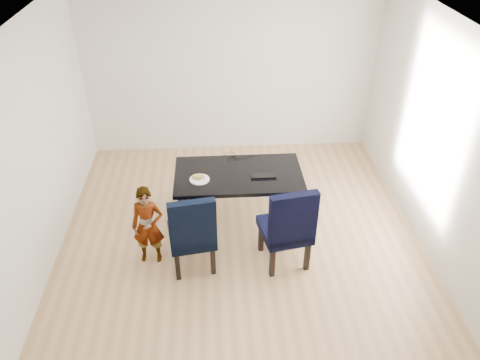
{
  "coord_description": "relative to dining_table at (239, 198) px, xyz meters",
  "views": [
    {
      "loc": [
        -0.29,
        -4.4,
        3.94
      ],
      "look_at": [
        0.0,
        0.2,
        0.85
      ],
      "focal_mm": 35.0,
      "sensor_mm": 36.0,
      "label": 1
    }
  ],
  "objects": [
    {
      "name": "sandwich",
      "position": [
        -0.5,
        -0.11,
        0.42
      ],
      "size": [
        0.18,
        0.12,
        0.07
      ],
      "primitive_type": "ellipsoid",
      "rotation": [
        0.0,
        0.0,
        0.3
      ],
      "color": "#B69141",
      "rests_on": "plate"
    },
    {
      "name": "chair_left",
      "position": [
        -0.59,
        -0.78,
        0.16
      ],
      "size": [
        0.59,
        0.6,
        1.06
      ],
      "primitive_type": "cube",
      "rotation": [
        0.0,
        0.0,
        0.16
      ],
      "color": "black",
      "rests_on": "floor"
    },
    {
      "name": "child",
      "position": [
        -1.09,
        -0.67,
        0.13
      ],
      "size": [
        0.38,
        0.26,
        1.02
      ],
      "primitive_type": "imported",
      "rotation": [
        0.0,
        0.0,
        -0.05
      ],
      "color": "red",
      "rests_on": "floor"
    },
    {
      "name": "floor",
      "position": [
        0.0,
        -0.5,
        -0.38
      ],
      "size": [
        4.5,
        5.0,
        0.01
      ],
      "primitive_type": "cube",
      "color": "tan",
      "rests_on": "ground"
    },
    {
      "name": "wall_right",
      "position": [
        2.25,
        -0.5,
        0.98
      ],
      "size": [
        0.01,
        5.0,
        2.7
      ],
      "primitive_type": "cube",
      "color": "silver",
      "rests_on": "ground"
    },
    {
      "name": "laptop",
      "position": [
        0.31,
        -0.04,
        0.39
      ],
      "size": [
        0.32,
        0.2,
        0.02
      ],
      "primitive_type": "imported",
      "rotation": [
        0.0,
        0.0,
        3.14
      ],
      "color": "black",
      "rests_on": "dining_table"
    },
    {
      "name": "dining_table",
      "position": [
        0.0,
        0.0,
        0.0
      ],
      "size": [
        1.6,
        0.9,
        0.75
      ],
      "primitive_type": "cube",
      "color": "black",
      "rests_on": "floor"
    },
    {
      "name": "cable_tangle",
      "position": [
        -0.05,
        0.35,
        0.38
      ],
      "size": [
        0.14,
        0.14,
        0.01
      ],
      "primitive_type": "torus",
      "rotation": [
        0.0,
        0.0,
        0.03
      ],
      "color": "black",
      "rests_on": "dining_table"
    },
    {
      "name": "chair_right",
      "position": [
        0.49,
        -0.78,
        0.18
      ],
      "size": [
        0.63,
        0.65,
        1.11
      ],
      "primitive_type": "cube",
      "rotation": [
        0.0,
        0.0,
        0.19
      ],
      "color": "black",
      "rests_on": "floor"
    },
    {
      "name": "wall_front",
      "position": [
        0.0,
        -3.0,
        0.98
      ],
      "size": [
        4.5,
        0.01,
        2.7
      ],
      "primitive_type": "cube",
      "color": "beige",
      "rests_on": "ground"
    },
    {
      "name": "plate",
      "position": [
        -0.49,
        -0.12,
        0.38
      ],
      "size": [
        0.29,
        0.29,
        0.01
      ],
      "primitive_type": "cylinder",
      "rotation": [
        0.0,
        0.0,
        -0.22
      ],
      "color": "white",
      "rests_on": "dining_table"
    },
    {
      "name": "ceiling",
      "position": [
        0.0,
        -0.5,
        2.33
      ],
      "size": [
        4.5,
        5.0,
        0.01
      ],
      "primitive_type": "cube",
      "color": "white",
      "rests_on": "wall_back"
    },
    {
      "name": "wall_left",
      "position": [
        -2.25,
        -0.5,
        0.98
      ],
      "size": [
        0.01,
        5.0,
        2.7
      ],
      "primitive_type": "cube",
      "color": "silver",
      "rests_on": "ground"
    },
    {
      "name": "wall_back",
      "position": [
        0.0,
        2.0,
        0.98
      ],
      "size": [
        4.5,
        0.01,
        2.7
      ],
      "primitive_type": "cube",
      "color": "silver",
      "rests_on": "ground"
    }
  ]
}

